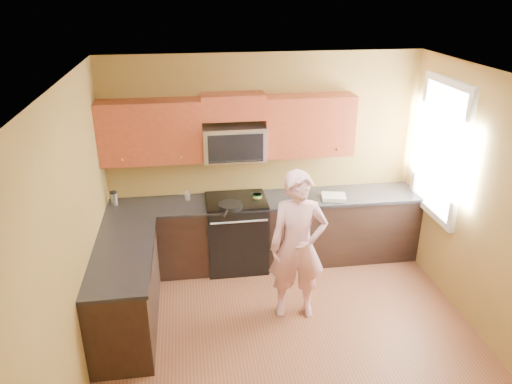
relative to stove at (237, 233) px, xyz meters
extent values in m
plane|color=brown|center=(0.40, -1.68, -0.47)|extent=(4.00, 4.00, 0.00)
plane|color=white|center=(0.40, -1.68, 2.23)|extent=(4.00, 4.00, 0.00)
plane|color=olive|center=(0.40, 0.32, 0.88)|extent=(4.00, 0.00, 4.00)
plane|color=olive|center=(-1.60, -1.68, 0.88)|extent=(0.00, 4.00, 4.00)
plane|color=olive|center=(2.40, -1.68, 0.88)|extent=(0.00, 4.00, 4.00)
cube|color=black|center=(0.40, 0.02, -0.03)|extent=(4.00, 0.60, 0.88)
cube|color=black|center=(-1.30, -1.08, -0.03)|extent=(0.60, 1.60, 0.88)
cube|color=black|center=(0.40, 0.01, 0.43)|extent=(4.00, 0.62, 0.04)
cube|color=black|center=(-1.29, -1.08, 0.43)|extent=(0.62, 1.60, 0.04)
cube|color=#923821|center=(0.00, 0.16, 1.62)|extent=(0.76, 0.33, 0.30)
imported|color=pink|center=(0.55, -1.10, 0.38)|extent=(0.67, 0.48, 1.70)
cube|color=#B27F47|center=(0.79, -0.04, 0.45)|extent=(0.13, 0.13, 0.01)
ellipsoid|color=silver|center=(0.61, -0.21, 0.48)|extent=(0.13, 0.14, 0.06)
ellipsoid|color=silver|center=(0.79, -0.12, 0.48)|extent=(0.12, 0.14, 0.07)
cube|color=white|center=(1.24, -0.10, 0.47)|extent=(0.34, 0.30, 0.05)
cylinder|color=silver|center=(-0.61, 0.14, 0.51)|extent=(0.07, 0.07, 0.12)
camera|label=1|loc=(-0.55, -5.51, 2.99)|focal=33.88mm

